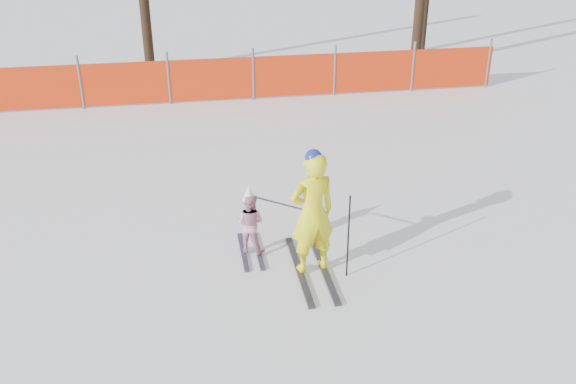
# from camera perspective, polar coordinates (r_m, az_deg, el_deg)

# --- Properties ---
(ground) EXTENTS (120.00, 120.00, 0.00)m
(ground) POSITION_cam_1_polar(r_m,az_deg,el_deg) (8.90, 0.55, -7.20)
(ground) COLOR white
(ground) RESTS_ON ground
(adult) EXTENTS (0.71, 1.72, 1.82)m
(adult) POSITION_cam_1_polar(r_m,az_deg,el_deg) (8.49, 2.18, -1.90)
(adult) COLOR black
(adult) RESTS_ON ground
(child) EXTENTS (0.56, 1.04, 1.09)m
(child) POSITION_cam_1_polar(r_m,az_deg,el_deg) (9.12, -3.42, -2.70)
(child) COLOR black
(child) RESTS_ON ground
(ski_poles) EXTENTS (1.14, 0.77, 1.22)m
(ski_poles) POSITION_cam_1_polar(r_m,az_deg,el_deg) (8.59, 3.05, -2.87)
(ski_poles) COLOR black
(ski_poles) RESTS_ON ground
(safety_fence) EXTENTS (16.10, 0.06, 1.25)m
(safety_fence) POSITION_cam_1_polar(r_m,az_deg,el_deg) (15.53, -10.42, 9.67)
(safety_fence) COLOR #595960
(safety_fence) RESTS_ON ground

